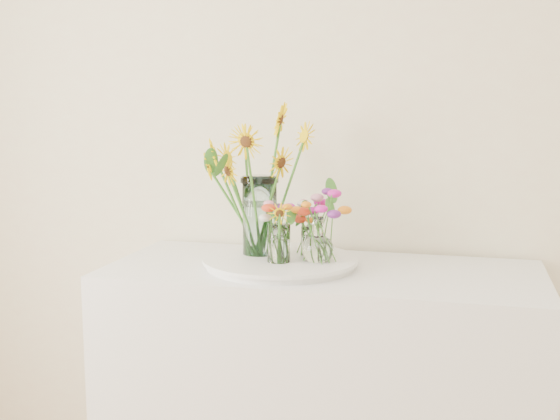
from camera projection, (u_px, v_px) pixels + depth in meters
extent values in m
cube|color=white|center=(321.00, 400.00, 2.34)|extent=(1.40, 0.60, 0.90)
cylinder|color=white|center=(280.00, 263.00, 2.29)|extent=(0.48, 0.48, 0.02)
cylinder|color=silver|center=(260.00, 216.00, 2.33)|extent=(0.13, 0.13, 0.27)
cylinder|color=white|center=(279.00, 244.00, 2.22)|extent=(0.09, 0.09, 0.13)
cylinder|color=white|center=(310.00, 241.00, 2.33)|extent=(0.06, 0.06, 0.10)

